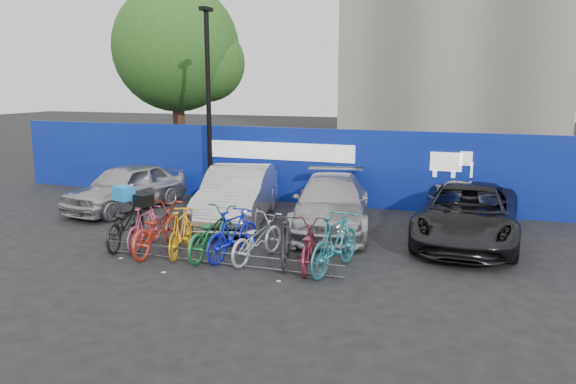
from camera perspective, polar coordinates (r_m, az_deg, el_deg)
The scene contains 21 objects.
ground at distance 12.66m, azimuth -6.05°, elevation -6.56°, with size 100.00×100.00×0.00m, color black.
hoarding at distance 17.86m, azimuth 2.18°, elevation 2.65°, with size 22.00×0.18×2.40m.
tree at distance 24.17m, azimuth -10.73°, elevation 13.87°, with size 5.40×5.20×7.80m.
lamppost at distance 18.34m, azimuth -8.09°, elevation 9.26°, with size 0.25×0.50×6.11m.
bike_rack at distance 12.10m, azimuth -7.29°, elevation -6.62°, with size 5.60×0.03×0.30m.
car_0 at distance 17.71m, azimuth -16.11°, elevation 0.50°, with size 1.66×4.12×1.40m, color #A4A4A9.
car_1 at distance 15.60m, azimuth -5.14°, elevation -0.26°, with size 1.62×4.64×1.53m, color #A7A7AC.
car_2 at distance 14.82m, azimuth 4.41°, elevation -1.15°, with size 1.94×4.77×1.38m, color #A7A7AC.
car_3 at distance 14.27m, azimuth 17.78°, elevation -2.12°, with size 2.30×4.99×1.39m, color black.
bike_0 at distance 13.85m, azimuth -16.21°, elevation -3.02°, with size 0.74×2.11×1.11m, color black.
bike_1 at distance 13.53m, azimuth -14.32°, elevation -3.47°, with size 0.48×1.68×1.01m, color #CC486F.
bike_2 at distance 13.11m, azimuth -13.19°, elevation -3.66°, with size 0.74×2.11×1.11m, color #B32F1A.
bike_3 at distance 12.84m, azimuth -10.85°, elevation -4.01°, with size 0.49×1.75×1.05m, color orange.
bike_4 at distance 12.61m, azimuth -7.79°, elevation -4.13°, with size 0.71×2.05×1.08m, color #1B6F39.
bike_5 at distance 12.40m, azimuth -5.62°, elevation -4.26°, with size 0.52×1.85×1.11m, color #111BBA.
bike_6 at distance 12.25m, azimuth -3.18°, elevation -4.72°, with size 0.65×1.88×0.99m, color #B5B8BC.
bike_7 at distance 11.91m, azimuth -0.18°, elevation -5.07°, with size 0.48×1.71×1.03m, color #272729.
bike_8 at distance 11.77m, azimuth 1.94°, elevation -5.39°, with size 0.65×1.86×0.98m, color maroon.
bike_9 at distance 11.53m, azimuth 4.80°, elevation -5.14°, with size 0.58×2.04×1.23m, color #22737B.
cargo_crate at distance 13.70m, azimuth -16.37°, elevation -0.12°, with size 0.45×0.35×0.32m, color blue.
cargo_topcase at distance 13.38m, azimuth -14.45°, elevation -0.81°, with size 0.37×0.33×0.27m, color black.
Camera 1 is at (5.24, -10.87, 3.83)m, focal length 35.00 mm.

